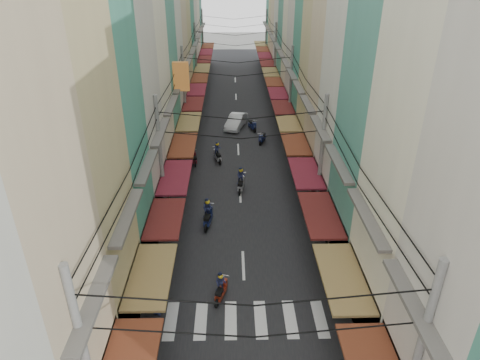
{
  "coord_description": "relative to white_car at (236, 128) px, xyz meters",
  "views": [
    {
      "loc": [
        -0.57,
        -20.71,
        15.14
      ],
      "look_at": [
        -0.06,
        3.89,
        2.25
      ],
      "focal_mm": 32.0,
      "sensor_mm": 36.0,
      "label": 1
    }
  ],
  "objects": [
    {
      "name": "pedestrians",
      "position": [
        -3.61,
        -18.8,
        1.02
      ],
      "size": [
        12.75,
        18.44,
        2.25
      ],
      "color": "black",
      "rests_on": "ground"
    },
    {
      "name": "bicycle",
      "position": [
        6.04,
        -17.12,
        0.0
      ],
      "size": [
        1.65,
        0.95,
        1.06
      ],
      "primitive_type": "imported",
      "rotation": [
        0.0,
        0.0,
        1.32
      ],
      "color": "black",
      "rests_on": "ground"
    },
    {
      "name": "sidewalk_right",
      "position": [
        6.62,
        0.51,
        0.03
      ],
      "size": [
        3.0,
        80.0,
        0.06
      ],
      "primitive_type": "cube",
      "color": "slate",
      "rests_on": "ground"
    },
    {
      "name": "crosswalk",
      "position": [
        0.12,
        -25.49,
        0.03
      ],
      "size": [
        7.55,
        2.4,
        0.01
      ],
      "color": "silver",
      "rests_on": "ground"
    },
    {
      "name": "moving_scooters",
      "position": [
        -0.69,
        -12.23,
        0.54
      ],
      "size": [
        6.17,
        25.09,
        1.94
      ],
      "color": "black",
      "rests_on": "ground"
    },
    {
      "name": "traffic_sign",
      "position": [
        4.91,
        -20.78,
        2.1
      ],
      "size": [
        0.1,
        0.63,
        2.89
      ],
      "color": "gray",
      "rests_on": "ground"
    },
    {
      "name": "white_car",
      "position": [
        0.0,
        0.0,
        0.0
      ],
      "size": [
        4.96,
        3.06,
        1.63
      ],
      "primitive_type": "imported",
      "rotation": [
        0.0,
        0.0,
        -0.29
      ],
      "color": "silver",
      "rests_on": "ground"
    },
    {
      "name": "road",
      "position": [
        0.12,
        0.51,
        0.01
      ],
      "size": [
        10.0,
        80.0,
        0.02
      ],
      "primitive_type": "cube",
      "color": "black",
      "rests_on": "ground"
    },
    {
      "name": "sidewalk_left",
      "position": [
        -6.38,
        0.51,
        0.03
      ],
      "size": [
        3.0,
        80.0,
        0.06
      ],
      "primitive_type": "cube",
      "color": "slate",
      "rests_on": "ground"
    },
    {
      "name": "parked_scooters",
      "position": [
        3.77,
        -24.74,
        0.46
      ],
      "size": [
        12.71,
        13.61,
        0.98
      ],
      "color": "black",
      "rests_on": "ground"
    },
    {
      "name": "ground",
      "position": [
        0.12,
        -19.49,
        0.0
      ],
      "size": [
        160.0,
        160.0,
        0.0
      ],
      "primitive_type": "plane",
      "color": "slate",
      "rests_on": "ground"
    },
    {
      "name": "market_umbrella",
      "position": [
        6.98,
        -24.01,
        1.89
      ],
      "size": [
        2.04,
        2.04,
        2.15
      ],
      "color": "#B2B2B7",
      "rests_on": "ground"
    },
    {
      "name": "building_row_right",
      "position": [
        8.04,
        -3.05,
        9.41
      ],
      "size": [
        7.8,
        68.98,
        22.59
      ],
      "color": "#3E8A72",
      "rests_on": "ground"
    },
    {
      "name": "building_row_left",
      "position": [
        -7.79,
        -2.93,
        9.78
      ],
      "size": [
        7.8,
        67.67,
        23.7
      ],
      "color": "beige",
      "rests_on": "ground"
    },
    {
      "name": "utility_poles",
      "position": [
        0.12,
        -4.48,
        6.59
      ],
      "size": [
        10.2,
        66.13,
        8.2
      ],
      "color": "gray",
      "rests_on": "ground"
    }
  ]
}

